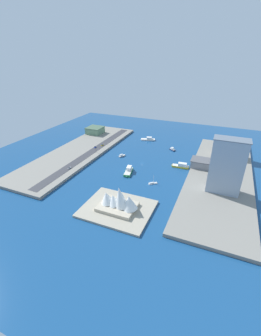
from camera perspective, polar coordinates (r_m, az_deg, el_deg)
The scene contains 21 objects.
ground_plane at distance 299.13m, azimuth 2.94°, elevation 1.27°, with size 440.00×440.00×0.00m, color navy.
quay_west at distance 283.79m, azimuth 21.73°, elevation -1.90°, with size 70.00×240.00×3.29m, color gray.
quay_east at distance 341.53m, azimuth -12.60°, elevation 4.30°, with size 70.00×240.00×3.29m, color gray.
peninsula_point at distance 212.70m, azimuth -3.33°, elevation -10.25°, with size 63.71×51.58×2.00m, color #A89E89.
road_strip at distance 330.35m, azimuth -9.83°, elevation 4.10°, with size 12.40×228.00×0.15m, color #38383D.
patrol_launch_navy at distance 344.60m, azimuth 10.60°, elevation 4.68°, with size 10.27×9.09×4.18m.
ferry_green_doubledeck at distance 273.12m, azimuth -0.49°, elevation -0.76°, with size 11.82×24.15×7.04m.
ferry_white_commuter at distance 381.52m, azimuth 4.54°, elevation 7.32°, with size 24.87×14.68×5.39m.
yacht_sleek_gray at distance 317.94m, azimuth -2.18°, elevation 3.14°, with size 7.73×10.96×3.57m.
sailboat_small_white at distance 252.21m, azimuth 5.64°, elevation -3.86°, with size 9.28×8.52×10.98m.
ferry_yellow_fast at distance 293.48m, azimuth 12.70°, elevation 0.59°, with size 22.40×8.02×6.15m.
terminal_long_green at distance 408.90m, azimuth -8.98°, elevation 9.46°, with size 26.64×26.43×11.04m.
office_block_beige at distance 335.14m, azimuth 24.36°, elevation 4.71°, with size 21.82×17.75×25.49m.
tower_tall_glass at distance 238.13m, azimuth 23.21°, elevation 0.38°, with size 32.70×16.15×56.68m.
warehouse_low_gray at distance 293.42m, azimuth 18.85°, elevation 0.96°, with size 39.09×20.60×9.41m.
taxi_yellow_cab at distance 350.65m, azimuth -7.17°, elevation 5.81°, with size 2.12×5.16×1.64m.
van_white at distance 286.56m, azimuth -15.27°, elevation -0.00°, with size 1.82×4.50×1.48m.
hatchback_blue at distance 344.15m, azimuth -8.97°, elevation 5.28°, with size 1.85×4.41×1.74m.
traffic_light_waterfront at distance 325.06m, azimuth -8.74°, elevation 4.61°, with size 0.36×0.36×6.50m.
opera_landmark at distance 206.84m, azimuth -3.07°, elevation -8.33°, with size 37.67×25.99×23.61m.
park_tree_cluster at distance 304.88m, azimuth 22.36°, elevation 1.45°, with size 14.63×20.08×8.54m.
Camera 1 is at (-92.46, 253.34, 129.43)m, focal length 24.03 mm.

